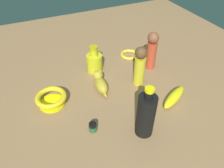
{
  "coord_description": "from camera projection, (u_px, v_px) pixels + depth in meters",
  "views": [
    {
      "loc": [
        -0.31,
        -0.68,
        0.68
      ],
      "look_at": [
        0.0,
        0.0,
        0.05
      ],
      "focal_mm": 34.12,
      "sensor_mm": 36.0,
      "label": 1
    }
  ],
  "objects": [
    {
      "name": "cat_figurine",
      "position": [
        100.0,
        83.0,
        1.0
      ],
      "size": [
        0.06,
        0.14,
        0.09
      ],
      "color": "gold",
      "rests_on": "ground"
    },
    {
      "name": "bangle",
      "position": [
        129.0,
        55.0,
        1.25
      ],
      "size": [
        0.1,
        0.1,
        0.02
      ],
      "primitive_type": "torus",
      "color": "yellow",
      "rests_on": "ground"
    },
    {
      "name": "nail_polish_jar",
      "position": [
        93.0,
        127.0,
        0.83
      ],
      "size": [
        0.03,
        0.03,
        0.04
      ],
      "color": "#285932",
      "rests_on": "ground"
    },
    {
      "name": "person_figure_child",
      "position": [
        140.0,
        66.0,
        0.99
      ],
      "size": [
        0.06,
        0.06,
        0.2
      ],
      "color": "gold",
      "rests_on": "ground"
    },
    {
      "name": "bowl",
      "position": [
        51.0,
        99.0,
        0.93
      ],
      "size": [
        0.14,
        0.14,
        0.05
      ],
      "color": "yellow",
      "rests_on": "ground"
    },
    {
      "name": "bottle_tall",
      "position": [
        146.0,
        115.0,
        0.77
      ],
      "size": [
        0.07,
        0.07,
        0.23
      ],
      "color": "black",
      "rests_on": "ground"
    },
    {
      "name": "person_figure_adult",
      "position": [
        152.0,
        50.0,
        1.1
      ],
      "size": [
        0.07,
        0.07,
        0.21
      ],
      "color": "#BB3F25",
      "rests_on": "ground"
    },
    {
      "name": "bottle_short",
      "position": [
        94.0,
        62.0,
        1.11
      ],
      "size": [
        0.08,
        0.08,
        0.14
      ],
      "color": "gold",
      "rests_on": "ground"
    },
    {
      "name": "ground",
      "position": [
        112.0,
        92.0,
        1.01
      ],
      "size": [
        2.0,
        2.0,
        0.0
      ],
      "primitive_type": "plane",
      "color": "#936D47"
    },
    {
      "name": "banana",
      "position": [
        174.0,
        97.0,
        0.95
      ],
      "size": [
        0.17,
        0.12,
        0.05
      ],
      "primitive_type": "ellipsoid",
      "rotation": [
        0.0,
        0.0,
        3.61
      ],
      "color": "yellow",
      "rests_on": "ground"
    }
  ]
}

